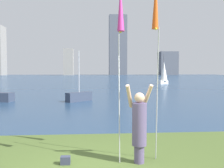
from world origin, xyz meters
TOP-DOWN VIEW (x-y plane):
  - ground at (0.00, 50.95)m, footprint 120.00×138.00m
  - person at (1.15, 0.66)m, footprint 0.67×0.50m
  - kite_flag_left at (0.69, 0.56)m, footprint 0.16×0.51m
  - kite_flag_right at (1.60, 1.03)m, footprint 0.16×0.46m
  - bag at (-0.56, 0.70)m, footprint 0.22×0.16m
  - sailboat_0 at (-0.83, 12.83)m, footprint 1.82×1.77m
  - sailboat_1 at (11.28, 34.62)m, footprint 1.96×1.85m
  - skyline_tower_1 at (-9.91, 107.54)m, footprint 4.11×4.09m
  - skyline_tower_2 at (11.60, 109.54)m, footprint 7.76×4.23m
  - skyline_tower_3 at (33.58, 107.40)m, footprint 7.73×6.50m

SIDE VIEW (x-z plane):
  - ground at x=0.00m, z-range -0.12..0.00m
  - bag at x=-0.56m, z-range 0.00..0.18m
  - sailboat_0 at x=-0.83m, z-range -1.40..2.09m
  - person at x=1.15m, z-range -0.02..1.82m
  - sailboat_1 at x=11.28m, z-range -0.57..4.14m
  - kite_flag_left at x=0.69m, z-range 1.38..5.44m
  - kite_flag_right at x=1.60m, z-range 1.46..5.97m
  - skyline_tower_3 at x=33.58m, z-range 0.00..10.22m
  - skyline_tower_1 at x=-9.91m, z-range 0.00..11.28m
  - skyline_tower_2 at x=11.60m, z-range 0.00..26.23m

